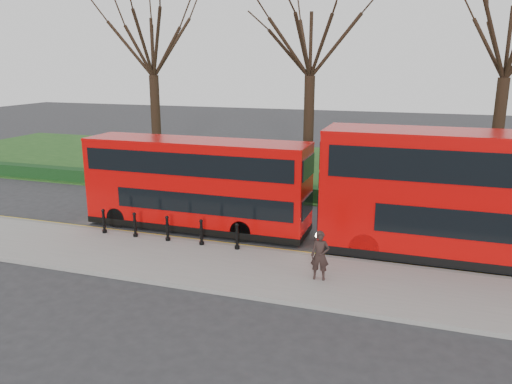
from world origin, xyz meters
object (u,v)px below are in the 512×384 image
(pedestrian, at_px, (320,256))
(bus_lead, at_px, (196,185))
(bus_rear, at_px, (491,200))
(bollard_row, at_px, (167,229))

(pedestrian, bearing_deg, bus_lead, 142.60)
(bus_lead, distance_m, bus_rear, 11.78)
(bus_lead, height_order, pedestrian, bus_lead)
(bus_lead, bearing_deg, bus_rear, -1.53)
(pedestrian, bearing_deg, bollard_row, 159.95)
(bus_lead, relative_size, pedestrian, 5.93)
(bollard_row, height_order, bus_lead, bus_lead)
(bus_rear, distance_m, pedestrian, 6.72)
(bollard_row, distance_m, bus_lead, 2.62)
(bus_lead, distance_m, pedestrian, 7.55)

